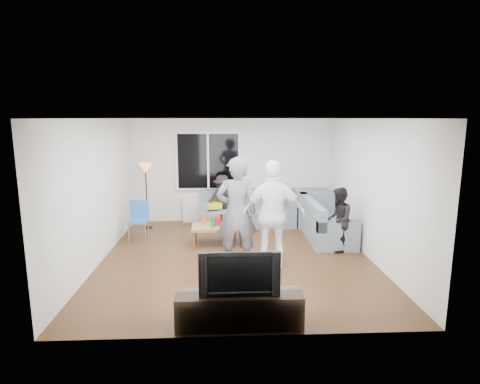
{
  "coord_description": "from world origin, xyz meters",
  "views": [
    {
      "loc": [
        -0.26,
        -7.1,
        2.61
      ],
      "look_at": [
        0.1,
        0.6,
        1.15
      ],
      "focal_mm": 29.38,
      "sensor_mm": 36.0,
      "label": 1
    }
  ],
  "objects_px": {
    "coffee_table": "(219,235)",
    "player_left": "(237,213)",
    "sofa_right_section": "(326,219)",
    "television": "(239,272)",
    "side_chair": "(138,222)",
    "spectator_back": "(222,200)",
    "tv_console": "(239,309)",
    "floor_lamp": "(147,196)",
    "player_right": "(273,215)",
    "sofa_back_section": "(247,208)",
    "spectator_right": "(338,220)"
  },
  "relations": [
    {
      "from": "side_chair",
      "to": "player_left",
      "type": "xyz_separation_m",
      "value": [
        2.04,
        -1.54,
        0.55
      ]
    },
    {
      "from": "sofa_right_section",
      "to": "player_left",
      "type": "height_order",
      "value": "player_left"
    },
    {
      "from": "tv_console",
      "to": "player_right",
      "type": "bearing_deg",
      "value": 71.08
    },
    {
      "from": "side_chair",
      "to": "player_left",
      "type": "height_order",
      "value": "player_left"
    },
    {
      "from": "sofa_back_section",
      "to": "spectator_back",
      "type": "xyz_separation_m",
      "value": [
        -0.62,
        0.03,
        0.2
      ]
    },
    {
      "from": "player_left",
      "to": "spectator_back",
      "type": "height_order",
      "value": "player_left"
    },
    {
      "from": "coffee_table",
      "to": "side_chair",
      "type": "distance_m",
      "value": 1.75
    },
    {
      "from": "floor_lamp",
      "to": "sofa_back_section",
      "type": "bearing_deg",
      "value": 3.71
    },
    {
      "from": "sofa_right_section",
      "to": "spectator_back",
      "type": "distance_m",
      "value": 2.56
    },
    {
      "from": "spectator_right",
      "to": "sofa_back_section",
      "type": "bearing_deg",
      "value": -122.4
    },
    {
      "from": "sofa_right_section",
      "to": "player_left",
      "type": "xyz_separation_m",
      "value": [
        -2.03,
        -1.59,
        0.56
      ]
    },
    {
      "from": "sofa_back_section",
      "to": "player_right",
      "type": "bearing_deg",
      "value": -84.55
    },
    {
      "from": "sofa_back_section",
      "to": "floor_lamp",
      "type": "xyz_separation_m",
      "value": [
        -2.41,
        -0.16,
        0.36
      ]
    },
    {
      "from": "floor_lamp",
      "to": "tv_console",
      "type": "xyz_separation_m",
      "value": [
        2.0,
        -4.61,
        -0.56
      ]
    },
    {
      "from": "sofa_back_section",
      "to": "spectator_right",
      "type": "bearing_deg",
      "value": -50.47
    },
    {
      "from": "spectator_right",
      "to": "floor_lamp",
      "type": "bearing_deg",
      "value": -96.42
    },
    {
      "from": "spectator_right",
      "to": "television",
      "type": "xyz_separation_m",
      "value": [
        -2.07,
        -2.76,
        0.09
      ]
    },
    {
      "from": "spectator_back",
      "to": "tv_console",
      "type": "distance_m",
      "value": 4.82
    },
    {
      "from": "spectator_right",
      "to": "spectator_back",
      "type": "relative_size",
      "value": 1.03
    },
    {
      "from": "coffee_table",
      "to": "player_right",
      "type": "xyz_separation_m",
      "value": [
        0.97,
        -1.33,
        0.75
      ]
    },
    {
      "from": "sofa_back_section",
      "to": "spectator_right",
      "type": "relative_size",
      "value": 1.79
    },
    {
      "from": "sofa_back_section",
      "to": "floor_lamp",
      "type": "bearing_deg",
      "value": -176.29
    },
    {
      "from": "sofa_right_section",
      "to": "coffee_table",
      "type": "bearing_deg",
      "value": 97.82
    },
    {
      "from": "tv_console",
      "to": "coffee_table",
      "type": "bearing_deg",
      "value": 94.97
    },
    {
      "from": "sofa_right_section",
      "to": "television",
      "type": "distance_m",
      "value": 4.2
    },
    {
      "from": "coffee_table",
      "to": "player_left",
      "type": "relative_size",
      "value": 0.56
    },
    {
      "from": "sofa_back_section",
      "to": "coffee_table",
      "type": "distance_m",
      "value": 1.63
    },
    {
      "from": "floor_lamp",
      "to": "coffee_table",
      "type": "bearing_deg",
      "value": -37.18
    },
    {
      "from": "floor_lamp",
      "to": "television",
      "type": "xyz_separation_m",
      "value": [
        2.0,
        -4.61,
        -0.05
      ]
    },
    {
      "from": "sofa_back_section",
      "to": "player_left",
      "type": "xyz_separation_m",
      "value": [
        -0.37,
        -2.72,
        0.56
      ]
    },
    {
      "from": "floor_lamp",
      "to": "player_left",
      "type": "height_order",
      "value": "player_left"
    },
    {
      "from": "player_right",
      "to": "television",
      "type": "xyz_separation_m",
      "value": [
        -0.68,
        -1.98,
        -0.22
      ]
    },
    {
      "from": "spectator_back",
      "to": "tv_console",
      "type": "bearing_deg",
      "value": -104.13
    },
    {
      "from": "coffee_table",
      "to": "tv_console",
      "type": "xyz_separation_m",
      "value": [
        0.29,
        -3.32,
        0.02
      ]
    },
    {
      "from": "floor_lamp",
      "to": "player_right",
      "type": "xyz_separation_m",
      "value": [
        2.68,
        -2.63,
        0.17
      ]
    },
    {
      "from": "floor_lamp",
      "to": "spectator_right",
      "type": "xyz_separation_m",
      "value": [
        4.07,
        -1.85,
        -0.14
      ]
    },
    {
      "from": "side_chair",
      "to": "television",
      "type": "distance_m",
      "value": 4.12
    },
    {
      "from": "coffee_table",
      "to": "floor_lamp",
      "type": "bearing_deg",
      "value": 142.82
    },
    {
      "from": "sofa_back_section",
      "to": "spectator_back",
      "type": "bearing_deg",
      "value": 177.23
    },
    {
      "from": "sofa_right_section",
      "to": "sofa_back_section",
      "type": "bearing_deg",
      "value": 55.79
    },
    {
      "from": "player_right",
      "to": "tv_console",
      "type": "height_order",
      "value": "player_right"
    },
    {
      "from": "coffee_table",
      "to": "television",
      "type": "xyz_separation_m",
      "value": [
        0.29,
        -3.32,
        0.53
      ]
    },
    {
      "from": "sofa_right_section",
      "to": "player_right",
      "type": "xyz_separation_m",
      "value": [
        -1.39,
        -1.66,
        0.53
      ]
    },
    {
      "from": "spectator_right",
      "to": "spectator_back",
      "type": "bearing_deg",
      "value": -113.78
    },
    {
      "from": "player_left",
      "to": "television",
      "type": "height_order",
      "value": "player_left"
    },
    {
      "from": "spectator_right",
      "to": "television",
      "type": "bearing_deg",
      "value": -18.84
    },
    {
      "from": "player_left",
      "to": "coffee_table",
      "type": "bearing_deg",
      "value": -75.25
    },
    {
      "from": "sofa_back_section",
      "to": "player_right",
      "type": "xyz_separation_m",
      "value": [
        0.27,
        -2.79,
        0.53
      ]
    },
    {
      "from": "sofa_right_section",
      "to": "side_chair",
      "type": "height_order",
      "value": "side_chair"
    },
    {
      "from": "spectator_right",
      "to": "tv_console",
      "type": "distance_m",
      "value": 3.48
    }
  ]
}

